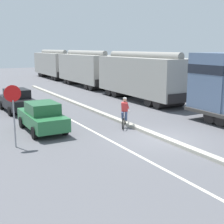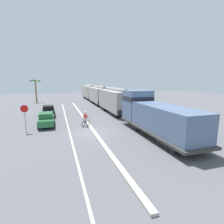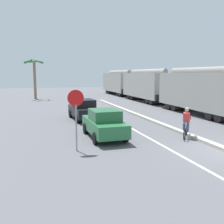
{
  "view_description": "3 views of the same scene",
  "coord_description": "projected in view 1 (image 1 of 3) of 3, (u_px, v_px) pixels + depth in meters",
  "views": [
    {
      "loc": [
        -9.51,
        -12.06,
        4.52
      ],
      "look_at": [
        -1.1,
        3.09,
        0.92
      ],
      "focal_mm": 50.0,
      "sensor_mm": 36.0,
      "label": 1
    },
    {
      "loc": [
        -3.45,
        -17.28,
        5.36
      ],
      "look_at": [
        2.39,
        1.22,
        1.83
      ],
      "focal_mm": 28.0,
      "sensor_mm": 36.0,
      "label": 2
    },
    {
      "loc": [
        -8.56,
        -9.76,
        3.6
      ],
      "look_at": [
        -3.55,
        6.9,
        1.05
      ],
      "focal_mm": 42.0,
      "sensor_mm": 36.0,
      "label": 3
    }
  ],
  "objects": [
    {
      "name": "lane_stripe",
      "position": [
        72.0,
        120.0,
        19.76
      ],
      "size": [
        0.14,
        36.0,
        0.01
      ],
      "primitive_type": "cube",
      "color": "silver",
      "rests_on": "ground"
    },
    {
      "name": "parked_car_green",
      "position": [
        42.0,
        117.0,
        17.0
      ],
      "size": [
        1.86,
        4.21,
        1.62
      ],
      "color": "#286B3D",
      "rests_on": "ground"
    },
    {
      "name": "parked_car_black",
      "position": [
        17.0,
        100.0,
        22.3
      ],
      "size": [
        1.99,
        4.28,
        1.62
      ],
      "color": "black",
      "rests_on": "ground"
    },
    {
      "name": "hopper_car_middle",
      "position": [
        86.0,
        69.0,
        36.59
      ],
      "size": [
        2.9,
        10.6,
        4.18
      ],
      "color": "#A3A199",
      "rests_on": "ground"
    },
    {
      "name": "hopper_car_trailing",
      "position": [
        54.0,
        64.0,
        46.52
      ],
      "size": [
        2.9,
        10.6,
        4.18
      ],
      "color": "#A19F97",
      "rests_on": "ground"
    },
    {
      "name": "stop_sign",
      "position": [
        13.0,
        104.0,
        14.02
      ],
      "size": [
        0.76,
        0.08,
        2.88
      ],
      "color": "gray",
      "rests_on": "ground"
    },
    {
      "name": "cyclist",
      "position": [
        125.0,
        113.0,
        17.86
      ],
      "size": [
        1.15,
        1.34,
        1.71
      ],
      "color": "black",
      "rests_on": "ground"
    },
    {
      "name": "hopper_car_lead",
      "position": [
        141.0,
        77.0,
        26.66
      ],
      "size": [
        2.9,
        10.6,
        4.18
      ],
      "color": "#9E9B94",
      "rests_on": "ground"
    },
    {
      "name": "ground_plane",
      "position": [
        161.0,
        139.0,
        15.76
      ],
      "size": [
        120.0,
        120.0,
        0.0
      ],
      "primitive_type": "plane",
      "color": "#56565B"
    },
    {
      "name": "median_curb",
      "position": [
        105.0,
        115.0,
        20.88
      ],
      "size": [
        0.36,
        36.0,
        0.16
      ],
      "primitive_type": "cube",
      "color": "#B2AD9E",
      "rests_on": "ground"
    }
  ]
}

